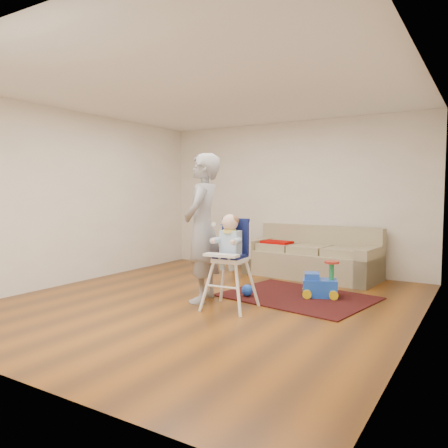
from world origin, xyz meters
The scene contains 9 objects.
ground centered at (0.00, 0.00, 0.00)m, with size 5.50×5.50×0.00m, color #4F2E13.
room_envelope centered at (0.00, 0.53, 1.88)m, with size 5.04×5.52×2.72m.
sofa centered at (0.55, 2.30, 0.43)m, with size 2.29×1.12×0.85m.
side_table centered at (-0.69, 2.46, 0.24)m, with size 0.49×0.49×0.49m, color black, non-canonical shape.
area_rug centered at (0.90, 0.86, 0.01)m, with size 1.90×1.43×0.02m, color black.
ride_on_toy centered at (1.17, 0.99, 0.26)m, with size 0.46×0.33×0.50m, color blue, non-canonical shape.
toy_ball centered at (0.31, 0.50, 0.10)m, with size 0.16×0.16×0.16m, color blue.
high_chair centered at (0.41, -0.13, 0.57)m, with size 0.58×0.58×1.18m.
adult centered at (-0.09, 0.01, 0.97)m, with size 0.71×0.46×1.94m, color gray.
Camera 1 is at (3.11, -4.68, 1.44)m, focal length 35.00 mm.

